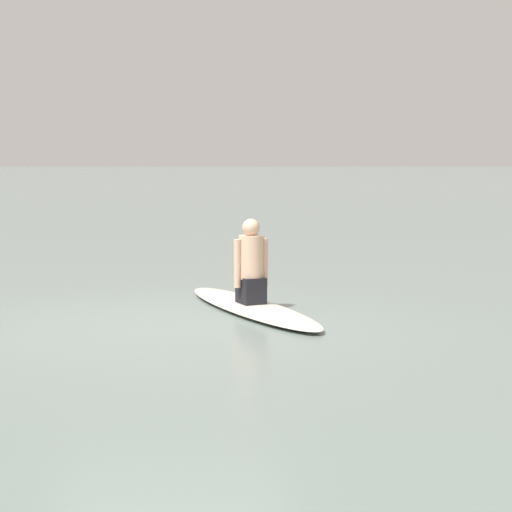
{
  "coord_description": "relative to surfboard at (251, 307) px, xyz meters",
  "views": [
    {
      "loc": [
        0.76,
        -9.15,
        1.76
      ],
      "look_at": [
        0.95,
        1.36,
        0.6
      ],
      "focal_mm": 61.73,
      "sensor_mm": 36.0,
      "label": 1
    }
  ],
  "objects": [
    {
      "name": "person_paddler",
      "position": [
        0.0,
        0.0,
        0.49
      ],
      "size": [
        0.42,
        0.4,
        0.98
      ],
      "rotation": [
        0.0,
        0.0,
        -1.16
      ],
      "color": "black",
      "rests_on": "surfboard"
    },
    {
      "name": "ground_plane",
      "position": [
        -0.89,
        -0.96,
        -0.05
      ],
      "size": [
        400.0,
        400.0,
        0.0
      ],
      "primitive_type": "plane",
      "color": "slate"
    },
    {
      "name": "surfboard",
      "position": [
        0.0,
        0.0,
        0.0
      ],
      "size": [
        1.93,
        3.29,
        0.09
      ],
      "primitive_type": "ellipsoid",
      "rotation": [
        0.0,
        0.0,
        -1.16
      ],
      "color": "silver",
      "rests_on": "ground"
    }
  ]
}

